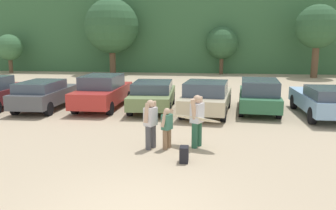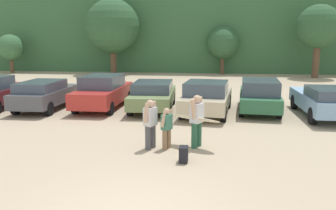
{
  "view_description": "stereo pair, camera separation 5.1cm",
  "coord_description": "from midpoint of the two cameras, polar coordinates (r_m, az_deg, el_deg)",
  "views": [
    {
      "loc": [
        1.49,
        -6.19,
        3.42
      ],
      "look_at": [
        -0.06,
        6.6,
        0.94
      ],
      "focal_mm": 37.37,
      "sensor_mm": 36.0,
      "label": 1
    },
    {
      "loc": [
        1.54,
        -6.19,
        3.42
      ],
      "look_at": [
        -0.06,
        6.6,
        0.94
      ],
      "focal_mm": 37.37,
      "sensor_mm": 36.0,
      "label": 2
    }
  ],
  "objects": [
    {
      "name": "hillside_ridge",
      "position": [
        40.57,
        5.08,
        12.35
      ],
      "size": [
        108.0,
        12.0,
        8.96
      ],
      "primitive_type": "cube",
      "color": "#38663D",
      "rests_on": "ground_plane"
    },
    {
      "name": "tree_center_right",
      "position": [
        38.0,
        -24.27,
        8.52
      ],
      "size": [
        2.53,
        2.53,
        3.76
      ],
      "color": "brown",
      "rests_on": "ground_plane"
    },
    {
      "name": "tree_left",
      "position": [
        34.21,
        -9.0,
        12.57
      ],
      "size": [
        5.09,
        5.09,
        7.06
      ],
      "color": "brown",
      "rests_on": "ground_plane"
    },
    {
      "name": "tree_far_right",
      "position": [
        33.9,
        8.98,
        9.94
      ],
      "size": [
        3.03,
        3.03,
        4.47
      ],
      "color": "brown",
      "rests_on": "ground_plane"
    },
    {
      "name": "tree_ridge_back",
      "position": [
        32.95,
        23.4,
        11.58
      ],
      "size": [
        3.7,
        3.7,
        6.22
      ],
      "color": "brown",
      "rests_on": "ground_plane"
    },
    {
      "name": "parked_car_dark_gray",
      "position": [
        17.85,
        -19.35,
        1.73
      ],
      "size": [
        1.8,
        4.33,
        1.42
      ],
      "rotation": [
        0.0,
        0.0,
        1.58
      ],
      "color": "#4C4F54",
      "rests_on": "ground_plane"
    },
    {
      "name": "parked_car_red",
      "position": [
        17.49,
        -10.46,
        2.21
      ],
      "size": [
        1.91,
        4.76,
        1.64
      ],
      "rotation": [
        0.0,
        0.0,
        1.56
      ],
      "color": "#B72D28",
      "rests_on": "ground_plane"
    },
    {
      "name": "parked_car_olive_green",
      "position": [
        16.82,
        -2.36,
        1.71
      ],
      "size": [
        2.12,
        4.66,
        1.36
      ],
      "rotation": [
        0.0,
        0.0,
        1.62
      ],
      "color": "#6B7F4C",
      "rests_on": "ground_plane"
    },
    {
      "name": "parked_car_champagne",
      "position": [
        16.02,
        6.47,
        1.32
      ],
      "size": [
        2.44,
        4.84,
        1.51
      ],
      "rotation": [
        0.0,
        0.0,
        1.46
      ],
      "color": "beige",
      "rests_on": "ground_plane"
    },
    {
      "name": "parked_car_forest_green",
      "position": [
        16.96,
        14.77,
        1.62
      ],
      "size": [
        2.16,
        4.75,
        1.52
      ],
      "rotation": [
        0.0,
        0.0,
        1.48
      ],
      "color": "#2D6642",
      "rests_on": "ground_plane"
    },
    {
      "name": "parked_car_sky_blue",
      "position": [
        16.59,
        24.21,
        0.71
      ],
      "size": [
        1.88,
        4.77,
        1.42
      ],
      "rotation": [
        0.0,
        0.0,
        1.57
      ],
      "color": "#84ADD1",
      "rests_on": "ground_plane"
    },
    {
      "name": "person_adult",
      "position": [
        11.02,
        4.84,
        -2.12
      ],
      "size": [
        0.46,
        0.68,
        1.67
      ],
      "rotation": [
        0.0,
        0.0,
        2.68
      ],
      "color": "#26593F",
      "rests_on": "ground_plane"
    },
    {
      "name": "person_child",
      "position": [
        10.86,
        -0.08,
        -3.42
      ],
      "size": [
        0.38,
        0.62,
        1.3
      ],
      "rotation": [
        0.0,
        0.0,
        2.68
      ],
      "color": "#8C6B4C",
      "rests_on": "ground_plane"
    },
    {
      "name": "person_companion",
      "position": [
        10.85,
        -2.77,
        -2.67
      ],
      "size": [
        0.42,
        0.6,
        1.55
      ],
      "rotation": [
        0.0,
        0.0,
        2.68
      ],
      "color": "#4C4C51",
      "rests_on": "ground_plane"
    },
    {
      "name": "surfboard_cream",
      "position": [
        11.03,
        4.6,
        -2.21
      ],
      "size": [
        1.75,
        1.2,
        0.26
      ],
      "rotation": [
        0.0,
        0.0,
        2.67
      ],
      "color": "beige"
    },
    {
      "name": "backpack_dropped",
      "position": [
        9.84,
        2.7,
        -8.05
      ],
      "size": [
        0.24,
        0.34,
        0.45
      ],
      "color": "black",
      "rests_on": "ground_plane"
    }
  ]
}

